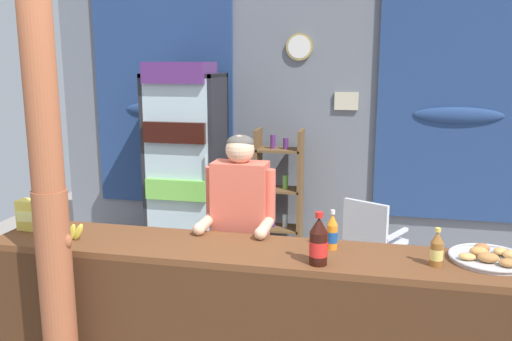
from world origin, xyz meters
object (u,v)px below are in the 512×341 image
object	(u,v)px
plastic_lawn_chair	(371,239)
snack_box_instant_noodle	(35,215)
soda_bottle_iced_tea	(437,250)
pastry_tray	(490,257)
stall_counter	(254,317)
shopkeeper	(240,222)
soda_bottle_orange_soda	(332,233)
banana_bunch	(64,231)
bottle_shelf_rack	(279,194)
drink_fridge	(185,155)
soda_bottle_cola	(319,242)
timber_post	(50,201)

from	to	relation	value
plastic_lawn_chair	snack_box_instant_noodle	world-z (taller)	snack_box_instant_noodle
soda_bottle_iced_tea	pastry_tray	size ratio (longest dim) A/B	0.49
plastic_lawn_chair	stall_counter	bearing A→B (deg)	-109.50
soda_bottle_iced_tea	pastry_tray	xyz separation A→B (m)	(0.30, 0.13, -0.07)
shopkeeper	soda_bottle_orange_soda	bearing A→B (deg)	-27.98
soda_bottle_orange_soda	pastry_tray	size ratio (longest dim) A/B	0.54
stall_counter	soda_bottle_iced_tea	distance (m)	1.09
pastry_tray	banana_bunch	world-z (taller)	banana_bunch
stall_counter	plastic_lawn_chair	xyz separation A→B (m)	(0.65, 1.85, -0.10)
bottle_shelf_rack	stall_counter	bearing A→B (deg)	-83.21
stall_counter	bottle_shelf_rack	distance (m)	2.47
drink_fridge	soda_bottle_cola	size ratio (longest dim) A/B	6.97
soda_bottle_cola	pastry_tray	world-z (taller)	soda_bottle_cola
snack_box_instant_noodle	shopkeeper	bearing A→B (deg)	17.11
stall_counter	soda_bottle_iced_tea	bearing A→B (deg)	3.81
soda_bottle_iced_tea	bottle_shelf_rack	bearing A→B (deg)	118.21
plastic_lawn_chair	snack_box_instant_noodle	distance (m)	2.79
bottle_shelf_rack	shopkeeper	size ratio (longest dim) A/B	0.87
soda_bottle_iced_tea	plastic_lawn_chair	bearing A→B (deg)	100.54
timber_post	soda_bottle_iced_tea	xyz separation A→B (m)	(2.05, 0.37, -0.25)
timber_post	soda_bottle_iced_tea	bearing A→B (deg)	10.10
bottle_shelf_rack	soda_bottle_iced_tea	xyz separation A→B (m)	(1.28, -2.38, 0.34)
pastry_tray	bottle_shelf_rack	bearing A→B (deg)	125.04
timber_post	bottle_shelf_rack	size ratio (longest dim) A/B	1.98
banana_bunch	stall_counter	bearing A→B (deg)	-0.81
timber_post	soda_bottle_iced_tea	world-z (taller)	timber_post
drink_fridge	soda_bottle_cola	bearing A→B (deg)	-55.29
drink_fridge	bottle_shelf_rack	size ratio (longest dim) A/B	1.48
bottle_shelf_rack	soda_bottle_iced_tea	size ratio (longest dim) A/B	6.48
drink_fridge	snack_box_instant_noodle	xyz separation A→B (m)	(-0.28, -2.08, -0.05)
bottle_shelf_rack	snack_box_instant_noodle	size ratio (longest dim) A/B	6.41
banana_bunch	soda_bottle_iced_tea	bearing A→B (deg)	1.28
drink_fridge	timber_post	bearing A→B (deg)	-86.51
bottle_shelf_rack	pastry_tray	world-z (taller)	bottle_shelf_rack
soda_bottle_orange_soda	soda_bottle_iced_tea	size ratio (longest dim) A/B	1.11
soda_bottle_cola	soda_bottle_orange_soda	distance (m)	0.26
soda_bottle_orange_soda	soda_bottle_iced_tea	xyz separation A→B (m)	(0.57, -0.14, -0.01)
timber_post	pastry_tray	world-z (taller)	timber_post
stall_counter	soda_bottle_cola	bearing A→B (deg)	-7.35
banana_bunch	bottle_shelf_rack	bearing A→B (deg)	69.58
drink_fridge	soda_bottle_iced_tea	xyz separation A→B (m)	(2.20, -2.17, -0.06)
plastic_lawn_chair	shopkeeper	world-z (taller)	shopkeeper
plastic_lawn_chair	soda_bottle_iced_tea	world-z (taller)	soda_bottle_iced_tea
soda_bottle_orange_soda	soda_bottle_cola	bearing A→B (deg)	-101.63
shopkeeper	banana_bunch	world-z (taller)	shopkeeper
snack_box_instant_noodle	timber_post	bearing A→B (deg)	-46.68
soda_bottle_orange_soda	snack_box_instant_noodle	xyz separation A→B (m)	(-1.91, -0.05, -0.00)
soda_bottle_iced_tea	soda_bottle_orange_soda	bearing A→B (deg)	165.67
soda_bottle_orange_soda	drink_fridge	bearing A→B (deg)	128.89
plastic_lawn_chair	banana_bunch	bearing A→B (deg)	-135.30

